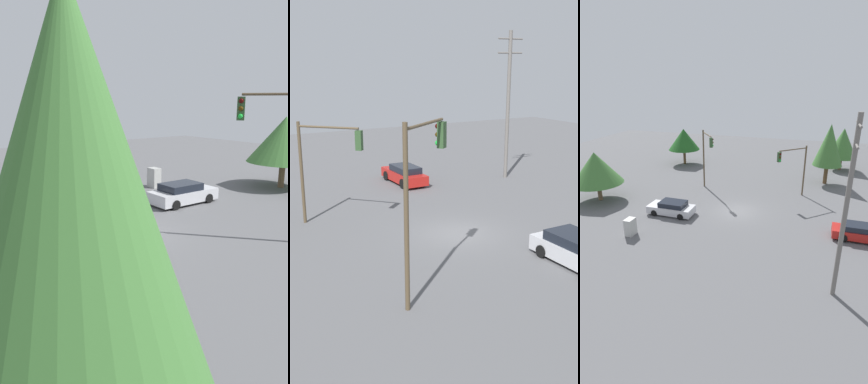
# 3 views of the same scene
# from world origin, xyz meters

# --- Properties ---
(ground_plane) EXTENTS (80.00, 80.00, 0.00)m
(ground_plane) POSITION_xyz_m (0.00, 0.00, 0.00)
(ground_plane) COLOR #5B5B5E
(sedan_silver) EXTENTS (2.05, 4.52, 1.36)m
(sedan_silver) POSITION_xyz_m (2.61, -5.99, 0.66)
(sedan_silver) COLOR silver
(sedan_silver) RESTS_ON ground_plane
(traffic_signal_main) EXTENTS (2.88, 2.27, 6.96)m
(traffic_signal_main) POSITION_xyz_m (-4.99, -5.16, 4.70)
(traffic_signal_main) COLOR brown
(traffic_signal_main) RESTS_ON ground_plane
(traffic_signal_cross) EXTENTS (2.81, 2.86, 5.76)m
(traffic_signal_cross) POSITION_xyz_m (-5.54, 4.79, 3.96)
(traffic_signal_cross) COLOR brown
(traffic_signal_cross) RESTS_ON ground_plane
(electrical_cabinet) EXTENTS (0.93, 0.68, 1.49)m
(electrical_cabinet) POSITION_xyz_m (7.45, -7.41, 0.74)
(electrical_cabinet) COLOR #B2B2AD
(electrical_cabinet) RESTS_ON ground_plane
(tree_far) EXTENTS (5.42, 5.42, 5.35)m
(tree_far) POSITION_xyz_m (1.67, -15.23, 3.64)
(tree_far) COLOR brown
(tree_far) RESTS_ON ground_plane
(tree_behind) EXTENTS (3.58, 3.58, 7.50)m
(tree_behind) POSITION_xyz_m (-11.71, 8.31, 4.92)
(tree_behind) COLOR brown
(tree_behind) RESTS_ON ground_plane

